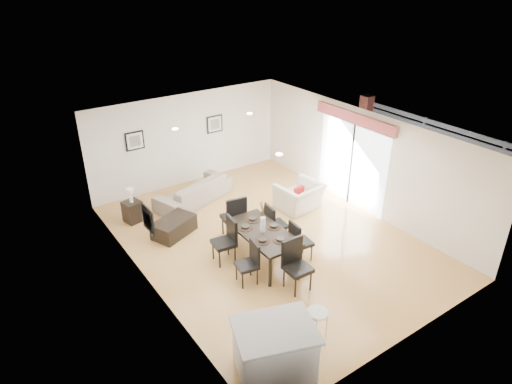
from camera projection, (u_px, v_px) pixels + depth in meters
ground at (268, 239)px, 11.00m from camera, size 8.00×8.00×0.00m
wall_back at (188, 139)px, 13.32m from camera, size 6.00×0.04×2.70m
wall_front at (413, 280)px, 7.46m from camera, size 6.00×0.04×2.70m
wall_left at (144, 229)px, 8.87m from camera, size 0.04×8.00×2.70m
wall_right at (361, 160)px, 11.91m from camera, size 0.04×8.00×2.70m
ceiling at (269, 133)px, 9.78m from camera, size 6.00×8.00×0.02m
sofa at (194, 191)px, 12.59m from camera, size 2.46×1.58×0.67m
armchair at (299, 197)px, 12.22m from camera, size 1.21×1.08×0.73m
courtyard_plant_a at (422, 169)px, 13.83m from camera, size 0.78×0.73×0.72m
courtyard_plant_b at (392, 163)px, 14.31m from camera, size 0.47×0.47×0.66m
dining_table at (263, 234)px, 9.95m from camera, size 0.95×1.84×0.76m
dining_chair_wnear at (250, 260)px, 9.35m from camera, size 0.49×0.49×0.94m
dining_chair_wfar at (227, 238)px, 9.99m from camera, size 0.53×0.53×1.05m
dining_chair_enear at (298, 240)px, 10.01m from camera, size 0.48×0.48×0.97m
dining_chair_efar at (274, 222)px, 10.68m from camera, size 0.48×0.48×0.98m
dining_chair_head at (295, 261)px, 9.16m from camera, size 0.51×0.51×1.10m
dining_chair_foot at (235, 215)px, 10.78m from camera, size 0.58×0.58×1.13m
vase at (263, 220)px, 9.79m from camera, size 0.88×1.37×0.72m
coffee_table at (174, 227)px, 11.12m from camera, size 1.20×0.98×0.42m
side_table at (133, 211)px, 11.67m from camera, size 0.49×0.49×0.55m
table_lamp at (130, 193)px, 11.43m from camera, size 0.20×0.20×0.38m
cushion at (299, 192)px, 11.99m from camera, size 0.32×0.14×0.31m
kitchen_island at (275, 349)px, 7.30m from camera, size 1.54×1.36×0.90m
bar_stool at (317, 317)px, 7.65m from camera, size 0.36×0.36×0.79m
framed_print_back_left at (135, 141)px, 12.35m from camera, size 0.52×0.04×0.52m
framed_print_back_right at (215, 124)px, 13.62m from camera, size 0.52×0.04×0.52m
framed_print_left_wall at (148, 220)px, 8.60m from camera, size 0.04×0.52×0.52m
sliding_door at (353, 146)px, 11.97m from camera, size 0.12×2.70×2.57m
courtyard at (410, 141)px, 14.35m from camera, size 6.00×6.00×2.00m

